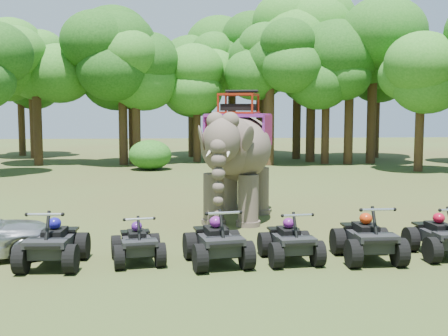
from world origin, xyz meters
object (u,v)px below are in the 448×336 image
at_px(atv_0, 53,237).
at_px(atv_2, 217,235).
at_px(atv_1, 137,238).
at_px(elephant, 238,155).
at_px(atv_3, 290,235).
at_px(atv_4, 368,232).
at_px(atv_5, 442,230).

relative_size(atv_0, atv_2, 1.00).
bearing_deg(atv_2, atv_1, 161.31).
relative_size(elephant, atv_3, 2.99).
relative_size(atv_0, atv_4, 0.99).
distance_m(elephant, atv_5, 6.80).
xyz_separation_m(atv_0, atv_5, (9.05, 0.12, -0.03)).
bearing_deg(atv_2, atv_0, 168.42).
relative_size(atv_0, atv_1, 1.16).
xyz_separation_m(atv_3, atv_4, (1.81, -0.08, 0.06)).
distance_m(atv_2, atv_5, 5.38).
bearing_deg(atv_2, elephant, 69.22).
bearing_deg(atv_5, elephant, 128.51).
xyz_separation_m(elephant, atv_2, (-1.02, -5.25, -1.39)).
distance_m(atv_1, atv_5, 7.19).
bearing_deg(atv_4, atv_1, 176.52).
bearing_deg(atv_5, atv_2, -179.96).
bearing_deg(atv_0, atv_1, 8.12).
distance_m(atv_1, atv_2, 1.84).
relative_size(elephant, atv_4, 2.70).
xyz_separation_m(atv_1, atv_4, (5.32, -0.25, 0.10)).
bearing_deg(atv_2, atv_5, -7.33).
height_order(elephant, atv_1, elephant).
xyz_separation_m(atv_2, atv_4, (3.50, 0.03, 0.01)).
relative_size(atv_0, atv_5, 1.05).
relative_size(atv_3, atv_5, 0.96).
bearing_deg(atv_1, atv_5, -10.24).
xyz_separation_m(atv_4, atv_5, (1.87, 0.20, -0.04)).
bearing_deg(atv_4, atv_0, 178.57).
bearing_deg(atv_1, atv_0, 175.41).
height_order(atv_3, atv_5, atv_5).
xyz_separation_m(atv_0, atv_4, (7.18, -0.08, 0.01)).
relative_size(elephant, atv_0, 2.73).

